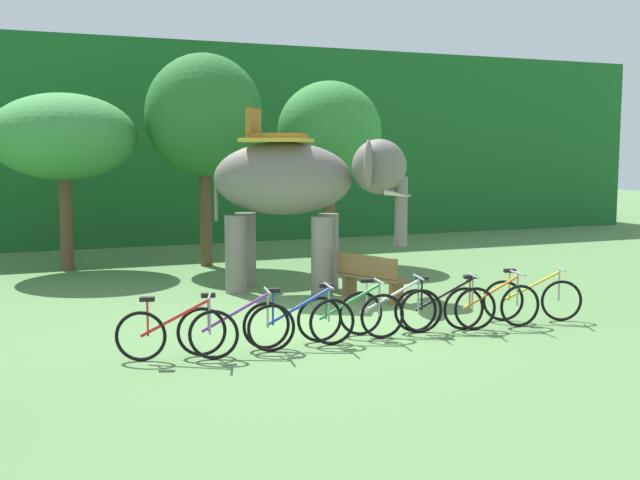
% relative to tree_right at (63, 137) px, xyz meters
% --- Properties ---
extents(ground_plane, '(80.00, 80.00, 0.00)m').
position_rel_tree_right_xyz_m(ground_plane, '(3.26, -7.89, -3.24)').
color(ground_plane, '#567F47').
extents(foliage_hedge, '(36.00, 6.00, 6.30)m').
position_rel_tree_right_xyz_m(foliage_hedge, '(3.26, 7.06, -0.09)').
color(foliage_hedge, '#1E6028').
rests_on(foliage_hedge, ground).
extents(tree_right, '(3.51, 3.51, 4.30)m').
position_rel_tree_right_xyz_m(tree_right, '(0.00, 0.00, 0.00)').
color(tree_right, brown).
rests_on(tree_right, ground).
extents(tree_center, '(2.93, 2.93, 5.33)m').
position_rel_tree_right_xyz_m(tree_center, '(3.34, -0.61, 0.55)').
color(tree_center, brown).
rests_on(tree_center, ground).
extents(tree_left, '(2.70, 2.70, 4.71)m').
position_rel_tree_right_xyz_m(tree_left, '(6.50, -1.18, 0.15)').
color(tree_left, brown).
rests_on(tree_left, ground).
extents(elephant, '(4.02, 3.29, 3.78)m').
position_rel_tree_right_xyz_m(elephant, '(4.19, -4.92, -1.04)').
color(elephant, slate).
rests_on(elephant, ground).
extents(bike_red, '(1.64, 0.67, 0.92)m').
position_rel_tree_right_xyz_m(bike_red, '(0.69, -9.30, -2.85)').
color(bike_red, black).
rests_on(bike_red, ground).
extents(bike_purple, '(1.69, 0.52, 0.92)m').
position_rel_tree_right_xyz_m(bike_purple, '(1.56, -9.28, -2.85)').
color(bike_purple, black).
rests_on(bike_purple, ground).
extents(bike_blue, '(1.70, 0.52, 0.92)m').
position_rel_tree_right_xyz_m(bike_blue, '(2.53, -9.26, -2.85)').
color(bike_blue, black).
rests_on(bike_blue, ground).
extents(bike_green, '(1.69, 0.52, 0.92)m').
position_rel_tree_right_xyz_m(bike_green, '(3.42, -9.17, -2.85)').
color(bike_green, black).
rests_on(bike_green, ground).
extents(bike_white, '(1.68, 0.56, 0.92)m').
position_rel_tree_right_xyz_m(bike_white, '(4.18, -9.04, -2.85)').
color(bike_white, black).
rests_on(bike_white, ground).
extents(bike_black, '(1.67, 0.60, 0.92)m').
position_rel_tree_right_xyz_m(bike_black, '(5.08, -9.20, -2.85)').
color(bike_black, black).
rests_on(bike_black, ground).
extents(bike_orange, '(1.69, 0.52, 0.92)m').
position_rel_tree_right_xyz_m(bike_orange, '(5.90, -9.33, -2.85)').
color(bike_orange, black).
rests_on(bike_orange, ground).
extents(bike_yellow, '(1.59, 0.78, 0.92)m').
position_rel_tree_right_xyz_m(bike_yellow, '(6.86, -9.13, -2.85)').
color(bike_yellow, black).
rests_on(bike_yellow, ground).
extents(wooden_bench, '(0.97, 1.54, 0.89)m').
position_rel_tree_right_xyz_m(wooden_bench, '(5.16, -6.33, -2.76)').
color(wooden_bench, brown).
rests_on(wooden_bench, ground).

